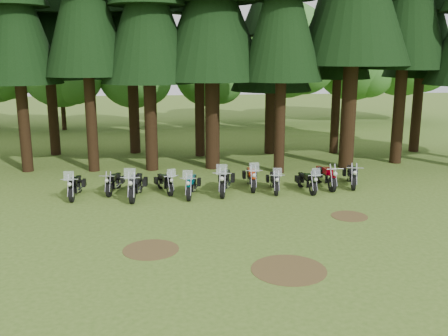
{
  "coord_description": "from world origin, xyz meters",
  "views": [
    {
      "loc": [
        -2.42,
        -17.08,
        6.07
      ],
      "look_at": [
        0.17,
        5.0,
        1.0
      ],
      "focal_mm": 40.0,
      "sensor_mm": 36.0,
      "label": 1
    }
  ],
  "objects_px": {
    "motorcycle_5": "(225,182)",
    "motorcycle_10": "(351,176)",
    "motorcycle_2": "(136,186)",
    "motorcycle_7": "(274,182)",
    "motorcycle_0": "(75,187)",
    "motorcycle_3": "(165,183)",
    "motorcycle_4": "(191,186)",
    "motorcycle_1": "(114,183)",
    "motorcycle_8": "(307,182)",
    "motorcycle_9": "(325,177)",
    "motorcycle_6": "(251,178)"
  },
  "relations": [
    {
      "from": "motorcycle_3",
      "to": "motorcycle_6",
      "type": "height_order",
      "value": "motorcycle_6"
    },
    {
      "from": "motorcycle_1",
      "to": "motorcycle_6",
      "type": "distance_m",
      "value": 6.26
    },
    {
      "from": "motorcycle_1",
      "to": "motorcycle_9",
      "type": "bearing_deg",
      "value": 9.52
    },
    {
      "from": "motorcycle_9",
      "to": "motorcycle_8",
      "type": "bearing_deg",
      "value": -153.97
    },
    {
      "from": "motorcycle_2",
      "to": "motorcycle_8",
      "type": "relative_size",
      "value": 1.22
    },
    {
      "from": "motorcycle_6",
      "to": "motorcycle_5",
      "type": "bearing_deg",
      "value": -150.31
    },
    {
      "from": "motorcycle_5",
      "to": "motorcycle_10",
      "type": "distance_m",
      "value": 6.12
    },
    {
      "from": "motorcycle_0",
      "to": "motorcycle_3",
      "type": "xyz_separation_m",
      "value": [
        3.87,
        0.34,
        -0.04
      ]
    },
    {
      "from": "motorcycle_7",
      "to": "motorcycle_8",
      "type": "distance_m",
      "value": 1.48
    },
    {
      "from": "motorcycle_2",
      "to": "motorcycle_9",
      "type": "bearing_deg",
      "value": 12.35
    },
    {
      "from": "motorcycle_2",
      "to": "motorcycle_5",
      "type": "relative_size",
      "value": 1.01
    },
    {
      "from": "motorcycle_0",
      "to": "motorcycle_2",
      "type": "distance_m",
      "value": 2.66
    },
    {
      "from": "motorcycle_2",
      "to": "motorcycle_7",
      "type": "height_order",
      "value": "motorcycle_2"
    },
    {
      "from": "motorcycle_4",
      "to": "motorcycle_10",
      "type": "height_order",
      "value": "motorcycle_4"
    },
    {
      "from": "motorcycle_1",
      "to": "motorcycle_3",
      "type": "distance_m",
      "value": 2.3
    },
    {
      "from": "motorcycle_3",
      "to": "motorcycle_10",
      "type": "xyz_separation_m",
      "value": [
        8.76,
        0.14,
        0.05
      ]
    },
    {
      "from": "motorcycle_2",
      "to": "motorcycle_4",
      "type": "height_order",
      "value": "motorcycle_2"
    },
    {
      "from": "motorcycle_3",
      "to": "motorcycle_9",
      "type": "distance_m",
      "value": 7.45
    },
    {
      "from": "motorcycle_1",
      "to": "motorcycle_4",
      "type": "relative_size",
      "value": 0.92
    },
    {
      "from": "motorcycle_3",
      "to": "motorcycle_7",
      "type": "relative_size",
      "value": 0.96
    },
    {
      "from": "motorcycle_3",
      "to": "motorcycle_9",
      "type": "relative_size",
      "value": 0.85
    },
    {
      "from": "motorcycle_1",
      "to": "motorcycle_4",
      "type": "bearing_deg",
      "value": -5.18
    },
    {
      "from": "motorcycle_3",
      "to": "motorcycle_9",
      "type": "height_order",
      "value": "motorcycle_3"
    },
    {
      "from": "motorcycle_7",
      "to": "motorcycle_9",
      "type": "bearing_deg",
      "value": 14.98
    },
    {
      "from": "motorcycle_5",
      "to": "motorcycle_8",
      "type": "bearing_deg",
      "value": 10.91
    },
    {
      "from": "motorcycle_2",
      "to": "motorcycle_4",
      "type": "relative_size",
      "value": 1.13
    },
    {
      "from": "motorcycle_0",
      "to": "motorcycle_3",
      "type": "relative_size",
      "value": 1.12
    },
    {
      "from": "motorcycle_2",
      "to": "motorcycle_1",
      "type": "bearing_deg",
      "value": 143.81
    },
    {
      "from": "motorcycle_5",
      "to": "motorcycle_7",
      "type": "relative_size",
      "value": 1.19
    },
    {
      "from": "motorcycle_8",
      "to": "motorcycle_3",
      "type": "bearing_deg",
      "value": 168.05
    },
    {
      "from": "motorcycle_1",
      "to": "motorcycle_9",
      "type": "height_order",
      "value": "motorcycle_9"
    },
    {
      "from": "motorcycle_1",
      "to": "motorcycle_10",
      "type": "relative_size",
      "value": 0.91
    },
    {
      "from": "motorcycle_0",
      "to": "motorcycle_4",
      "type": "relative_size",
      "value": 1.0
    },
    {
      "from": "motorcycle_2",
      "to": "motorcycle_9",
      "type": "distance_m",
      "value": 8.73
    },
    {
      "from": "motorcycle_9",
      "to": "motorcycle_7",
      "type": "bearing_deg",
      "value": -173.66
    },
    {
      "from": "motorcycle_3",
      "to": "motorcycle_9",
      "type": "bearing_deg",
      "value": -17.9
    },
    {
      "from": "motorcycle_2",
      "to": "motorcycle_3",
      "type": "relative_size",
      "value": 1.26
    },
    {
      "from": "motorcycle_2",
      "to": "motorcycle_8",
      "type": "distance_m",
      "value": 7.64
    },
    {
      "from": "motorcycle_1",
      "to": "motorcycle_9",
      "type": "relative_size",
      "value": 0.88
    },
    {
      "from": "motorcycle_2",
      "to": "motorcycle_3",
      "type": "bearing_deg",
      "value": 38.17
    },
    {
      "from": "motorcycle_6",
      "to": "motorcycle_8",
      "type": "bearing_deg",
      "value": -15.76
    },
    {
      "from": "motorcycle_2",
      "to": "motorcycle_0",
      "type": "bearing_deg",
      "value": 178.6
    },
    {
      "from": "motorcycle_8",
      "to": "motorcycle_9",
      "type": "bearing_deg",
      "value": 22.65
    },
    {
      "from": "motorcycle_3",
      "to": "motorcycle_0",
      "type": "bearing_deg",
      "value": 166.97
    },
    {
      "from": "motorcycle_2",
      "to": "motorcycle_8",
      "type": "xyz_separation_m",
      "value": [
        7.64,
        0.16,
        -0.1
      ]
    },
    {
      "from": "motorcycle_6",
      "to": "motorcycle_10",
      "type": "bearing_deg",
      "value": 1.83
    },
    {
      "from": "motorcycle_2",
      "to": "motorcycle_9",
      "type": "relative_size",
      "value": 1.07
    },
    {
      "from": "motorcycle_4",
      "to": "motorcycle_10",
      "type": "bearing_deg",
      "value": 17.61
    },
    {
      "from": "motorcycle_0",
      "to": "motorcycle_1",
      "type": "relative_size",
      "value": 1.08
    },
    {
      "from": "motorcycle_5",
      "to": "motorcycle_8",
      "type": "relative_size",
      "value": 1.21
    }
  ]
}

